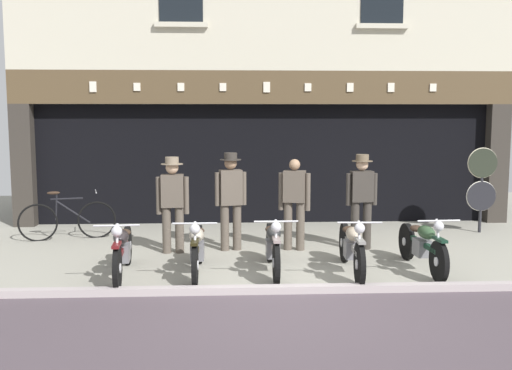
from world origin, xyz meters
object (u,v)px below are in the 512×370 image
Objects in this scene: salesman_left at (173,200)px; shopkeeper_center at (231,196)px; motorcycle_right at (423,244)px; tyre_sign_pole at (482,181)px; motorcycle_left at (122,249)px; motorcycle_center at (273,245)px; assistant_far_right at (361,196)px; motorcycle_center_left at (197,247)px; leaning_bicycle at (67,219)px; motorcycle_center_right at (352,246)px; salesman_right at (294,200)px; advert_board_near at (151,148)px.

shopkeeper_center is at bearing -172.32° from salesman_left.
tyre_sign_pole is at bearing -129.05° from motorcycle_right.
motorcycle_center reaches higher than motorcycle_left.
shopkeeper_center is (-0.62, 1.53, 0.55)m from motorcycle_center.
shopkeeper_center reaches higher than motorcycle_center.
salesman_left is at bearing -1.53° from assistant_far_right.
shopkeeper_center reaches higher than motorcycle_left.
salesman_left reaches higher than motorcycle_center_left.
shopkeeper_center is 0.98× the size of leaning_bicycle.
motorcycle_center_right is (3.41, 0.00, 0.01)m from motorcycle_left.
motorcycle_right is at bearing 52.74° from leaning_bicycle.
motorcycle_center_left is 0.95× the size of motorcycle_center_right.
leaning_bicycle is at bearing -25.36° from motorcycle_right.
motorcycle_center_left is 1.15× the size of tyre_sign_pole.
tyre_sign_pole reaches higher than motorcycle_center.
salesman_right is at bearing -3.99° from assistant_far_right.
tyre_sign_pole reaches higher than leaning_bicycle.
motorcycle_center_right is 4.45m from tyre_sign_pole.
motorcycle_center is (1.14, 0.06, 0.00)m from motorcycle_center_left.
leaning_bicycle is (-2.61, 2.65, -0.03)m from motorcycle_center_left.
motorcycle_left is at bearing -155.96° from tyre_sign_pole.
salesman_left is 0.97× the size of shopkeeper_center.
advert_board_near is 2.54m from leaning_bicycle.
salesman_left is 0.97× the size of tyre_sign_pole.
leaning_bicycle is at bearing -178.19° from tyre_sign_pole.
motorcycle_center is at bearing -147.25° from tyre_sign_pole.
motorcycle_center_left is 1.19× the size of salesman_left.
motorcycle_center_right is at bearing 150.43° from salesman_left.
motorcycle_center is at bearing -177.05° from motorcycle_center_left.
tyre_sign_pole is at bearing -147.62° from salesman_right.
assistant_far_right reaches higher than motorcycle_left.
tyre_sign_pole reaches higher than motorcycle_center_left.
assistant_far_right is (-0.62, 1.48, 0.54)m from motorcycle_right.
shopkeeper_center is at bearing -4.66° from assistant_far_right.
tyre_sign_pole reaches higher than salesman_right.
salesman_right reaches higher than motorcycle_left.
motorcycle_center is 2.30m from motorcycle_right.
motorcycle_center is at bearing 85.13° from salesman_right.
motorcycle_right is at bearing 177.83° from motorcycle_left.
shopkeeper_center is 2.30m from assistant_far_right.
salesman_left is 3.08m from advert_board_near.
advert_board_near is (-2.82, 2.78, 0.76)m from salesman_right.
leaning_bicycle is (-8.18, -0.26, -0.67)m from tyre_sign_pole.
leaning_bicycle is (-4.24, 1.10, -0.50)m from salesman_right.
salesman_left is at bearing -25.13° from motorcycle_center_right.
motorcycle_center_left is 1.14m from motorcycle_center.
leaning_bicycle is (-1.51, 2.71, -0.03)m from motorcycle_left.
shopkeeper_center is 3.30m from advert_board_near.
tyre_sign_pole reaches higher than shopkeeper_center.
motorcycle_center reaches higher than motorcycle_right.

